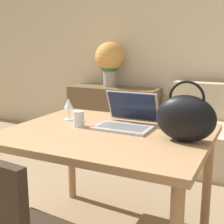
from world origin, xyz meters
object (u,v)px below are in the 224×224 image
object	(u,v)px
flower_vase	(110,60)
wine_glass	(69,105)
laptop	(127,117)
handbag	(186,118)
drinking_glass	(79,119)

from	to	relation	value
flower_vase	wine_glass	bearing A→B (deg)	-71.90
laptop	handbag	bearing A→B (deg)	-21.35
laptop	flower_vase	distance (m)	2.14
laptop	handbag	world-z (taller)	handbag
drinking_glass	handbag	world-z (taller)	handbag
laptop	drinking_glass	size ratio (longest dim) A/B	3.49
drinking_glass	flower_vase	size ratio (longest dim) A/B	0.17
laptop	handbag	size ratio (longest dim) A/B	1.06
drinking_glass	flower_vase	world-z (taller)	flower_vase
laptop	wine_glass	xyz separation A→B (m)	(-0.43, -0.01, 0.04)
wine_glass	flower_vase	bearing A→B (deg)	108.10
drinking_glass	handbag	xyz separation A→B (m)	(0.67, -0.02, 0.08)
laptop	wine_glass	size ratio (longest dim) A/B	2.31
laptop	wine_glass	distance (m)	0.43
laptop	flower_vase	world-z (taller)	flower_vase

